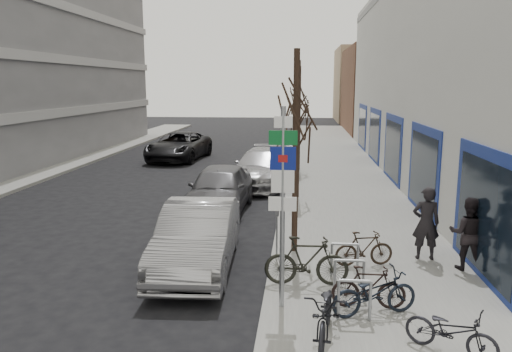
% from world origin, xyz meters
% --- Properties ---
extents(ground, '(120.00, 120.00, 0.00)m').
position_xyz_m(ground, '(0.00, 0.00, 0.00)').
color(ground, black).
rests_on(ground, ground).
extents(sidewalk_east, '(5.00, 70.00, 0.15)m').
position_xyz_m(sidewalk_east, '(4.50, 10.00, 0.07)').
color(sidewalk_east, slate).
rests_on(sidewalk_east, ground).
extents(brick_building_far, '(12.00, 14.00, 8.00)m').
position_xyz_m(brick_building_far, '(13.00, 40.00, 4.00)').
color(brick_building_far, brown).
rests_on(brick_building_far, ground).
extents(tan_building_far, '(13.00, 12.00, 9.00)m').
position_xyz_m(tan_building_far, '(13.50, 55.00, 4.50)').
color(tan_building_far, '#937A5B').
rests_on(tan_building_far, ground).
extents(highway_sign_pole, '(0.55, 0.10, 4.20)m').
position_xyz_m(highway_sign_pole, '(2.40, -0.01, 2.46)').
color(highway_sign_pole, gray).
rests_on(highway_sign_pole, ground).
extents(bike_rack, '(0.66, 2.26, 0.83)m').
position_xyz_m(bike_rack, '(3.80, 0.60, 0.66)').
color(bike_rack, gray).
rests_on(bike_rack, sidewalk_east).
extents(tree_near, '(1.80, 1.80, 5.50)m').
position_xyz_m(tree_near, '(2.60, 3.50, 4.10)').
color(tree_near, black).
rests_on(tree_near, ground).
extents(tree_mid, '(1.80, 1.80, 5.50)m').
position_xyz_m(tree_mid, '(2.60, 10.00, 4.10)').
color(tree_mid, black).
rests_on(tree_mid, ground).
extents(tree_far, '(1.80, 1.80, 5.50)m').
position_xyz_m(tree_far, '(2.60, 16.50, 4.10)').
color(tree_far, black).
rests_on(tree_far, ground).
extents(meter_front, '(0.10, 0.08, 1.27)m').
position_xyz_m(meter_front, '(2.15, 3.00, 0.92)').
color(meter_front, gray).
rests_on(meter_front, sidewalk_east).
extents(meter_mid, '(0.10, 0.08, 1.27)m').
position_xyz_m(meter_mid, '(2.15, 8.50, 0.92)').
color(meter_mid, gray).
rests_on(meter_mid, sidewalk_east).
extents(meter_back, '(0.10, 0.08, 1.27)m').
position_xyz_m(meter_back, '(2.15, 14.00, 0.92)').
color(meter_back, gray).
rests_on(meter_back, sidewalk_east).
extents(bike_near_left, '(0.84, 2.01, 1.19)m').
position_xyz_m(bike_near_left, '(3.24, -1.33, 0.74)').
color(bike_near_left, black).
rests_on(bike_near_left, sidewalk_east).
extents(bike_near_right, '(1.51, 0.47, 0.91)m').
position_xyz_m(bike_near_right, '(4.14, 0.06, 0.60)').
color(bike_near_right, black).
rests_on(bike_near_right, sidewalk_east).
extents(bike_mid_curb, '(1.84, 1.08, 1.08)m').
position_xyz_m(bike_mid_curb, '(4.21, -0.23, 0.69)').
color(bike_mid_curb, black).
rests_on(bike_mid_curb, sidewalk_east).
extents(bike_mid_inner, '(1.92, 0.62, 1.16)m').
position_xyz_m(bike_mid_inner, '(2.91, 1.14, 0.73)').
color(bike_mid_inner, black).
rests_on(bike_mid_inner, sidewalk_east).
extents(bike_far_curb, '(1.56, 1.20, 0.94)m').
position_xyz_m(bike_far_curb, '(5.29, -1.55, 0.62)').
color(bike_far_curb, black).
rests_on(bike_far_curb, sidewalk_east).
extents(bike_far_inner, '(1.55, 0.75, 0.91)m').
position_xyz_m(bike_far_inner, '(4.34, 2.48, 0.60)').
color(bike_far_inner, black).
rests_on(bike_far_inner, sidewalk_east).
extents(parked_car_front, '(1.97, 5.07, 1.65)m').
position_xyz_m(parked_car_front, '(0.18, 2.36, 0.82)').
color(parked_car_front, gray).
rests_on(parked_car_front, ground).
extents(parked_car_mid, '(2.17, 5.08, 1.71)m').
position_xyz_m(parked_car_mid, '(-0.20, 8.06, 0.86)').
color(parked_car_mid, '#504F54').
rests_on(parked_car_mid, ground).
extents(parked_car_back, '(3.10, 6.00, 1.66)m').
position_xyz_m(parked_car_back, '(0.98, 12.97, 0.83)').
color(parked_car_back, '#9D9CA1').
rests_on(parked_car_back, ground).
extents(lane_car, '(3.34, 6.33, 1.70)m').
position_xyz_m(lane_car, '(-4.76, 20.40, 0.85)').
color(lane_car, black).
rests_on(lane_car, ground).
extents(pedestrian_near, '(0.70, 0.47, 1.90)m').
position_xyz_m(pedestrian_near, '(5.96, 3.15, 1.10)').
color(pedestrian_near, black).
rests_on(pedestrian_near, sidewalk_east).
extents(pedestrian_far, '(0.77, 0.62, 1.82)m').
position_xyz_m(pedestrian_far, '(6.80, 2.50, 1.06)').
color(pedestrian_far, black).
rests_on(pedestrian_far, sidewalk_east).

